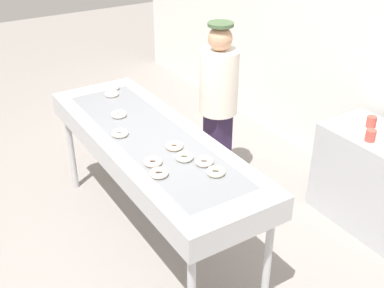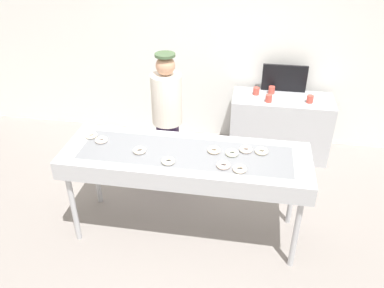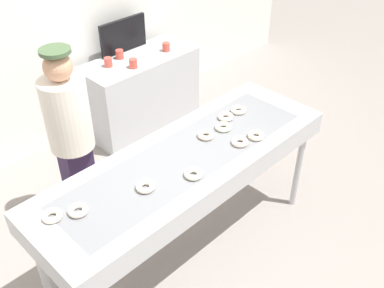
% 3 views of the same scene
% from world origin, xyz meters
% --- Properties ---
extents(ground_plane, '(16.00, 16.00, 0.00)m').
position_xyz_m(ground_plane, '(0.00, 0.00, 0.00)').
color(ground_plane, gray).
extents(back_wall, '(8.00, 0.12, 2.97)m').
position_xyz_m(back_wall, '(0.00, 2.22, 1.49)').
color(back_wall, white).
rests_on(back_wall, ground).
extents(fryer_conveyor, '(2.42, 0.78, 1.00)m').
position_xyz_m(fryer_conveyor, '(0.00, 0.00, 0.91)').
color(fryer_conveyor, '#B7BABF').
rests_on(fryer_conveyor, ground).
extents(sugar_donut_0, '(0.15, 0.15, 0.04)m').
position_xyz_m(sugar_donut_0, '(-0.13, -0.20, 1.02)').
color(sugar_donut_0, '#EEE5CC').
rests_on(sugar_donut_0, fryer_conveyor).
extents(sugar_donut_1, '(0.14, 0.14, 0.04)m').
position_xyz_m(sugar_donut_1, '(-0.88, 0.06, 1.02)').
color(sugar_donut_1, white).
rests_on(sugar_donut_1, fryer_conveyor).
extents(sugar_donut_2, '(0.16, 0.16, 0.04)m').
position_xyz_m(sugar_donut_2, '(0.27, 0.06, 1.02)').
color(sugar_donut_2, '#F9E1C2').
rests_on(sugar_donut_2, fryer_conveyor).
extents(sugar_donut_3, '(0.17, 0.17, 0.04)m').
position_xyz_m(sugar_donut_3, '(0.45, 0.04, 1.02)').
color(sugar_donut_3, white).
rests_on(sugar_donut_3, fryer_conveyor).
extents(sugar_donut_4, '(0.13, 0.13, 0.04)m').
position_xyz_m(sugar_donut_4, '(-0.44, -0.06, 1.02)').
color(sugar_donut_4, '#F1E2CD').
rests_on(sugar_donut_4, fryer_conveyor).
extents(sugar_donut_5, '(0.18, 0.18, 0.04)m').
position_xyz_m(sugar_donut_5, '(0.73, 0.12, 1.02)').
color(sugar_donut_5, '#FDEDCC').
rests_on(sugar_donut_5, fryer_conveyor).
extents(sugar_donut_6, '(0.13, 0.13, 0.04)m').
position_xyz_m(sugar_donut_6, '(0.39, -0.18, 1.02)').
color(sugar_donut_6, '#FEE1CF').
rests_on(sugar_donut_6, fryer_conveyor).
extents(sugar_donut_7, '(0.18, 0.18, 0.04)m').
position_xyz_m(sugar_donut_7, '(0.58, 0.13, 1.02)').
color(sugar_donut_7, '#F4E0D0').
rests_on(sugar_donut_7, fryer_conveyor).
extents(sugar_donut_8, '(0.15, 0.15, 0.04)m').
position_xyz_m(sugar_donut_8, '(0.54, -0.21, 1.02)').
color(sugar_donut_8, '#F8E4C9').
rests_on(sugar_donut_8, fryer_conveyor).
extents(sugar_donut_9, '(0.18, 0.18, 0.04)m').
position_xyz_m(sugar_donut_9, '(-1.01, 0.13, 1.02)').
color(sugar_donut_9, white).
rests_on(sugar_donut_9, fryer_conveyor).
extents(worker_baker, '(0.36, 0.36, 1.67)m').
position_xyz_m(worker_baker, '(-0.39, 0.92, 0.96)').
color(worker_baker, '#2D1E3E').
rests_on(worker_baker, ground).
extents(paper_cup_2, '(0.08, 0.08, 0.10)m').
position_xyz_m(paper_cup_2, '(0.64, 1.82, 0.91)').
color(paper_cup_2, '#CC4C3F').
rests_on(paper_cup_2, prep_counter).
extents(paper_cup_3, '(0.08, 0.08, 0.10)m').
position_xyz_m(paper_cup_3, '(0.81, 1.61, 0.91)').
color(paper_cup_3, '#CC4C3F').
rests_on(paper_cup_3, prep_counter).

